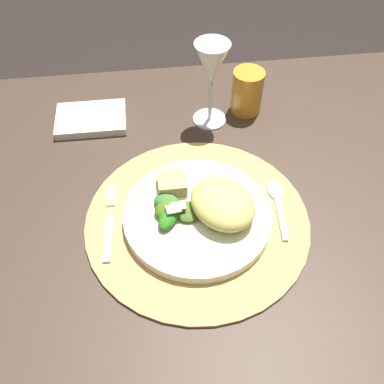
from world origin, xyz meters
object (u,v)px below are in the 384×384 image
spoon (277,198)px  napkin (91,119)px  dining_table (194,259)px  amber_tumbler (247,92)px  fork (109,226)px  dinner_plate (196,216)px  wine_glass (212,67)px

spoon → napkin: size_ratio=0.92×
dining_table → napkin: bearing=126.4°
napkin → amber_tumbler: (0.33, 0.00, 0.04)m
dining_table → fork: size_ratio=9.15×
dinner_plate → napkin: 0.34m
fork → amber_tumbler: bearing=44.1°
dining_table → amber_tumbler: size_ratio=15.51×
fork → spoon: size_ratio=1.20×
dining_table → napkin: (-0.19, 0.25, 0.18)m
wine_glass → napkin: bearing=174.6°
dining_table → dinner_plate: (-0.00, -0.03, 0.19)m
napkin → wine_glass: size_ratio=0.81×
spoon → amber_tumbler: 0.26m
fork → napkin: 0.29m
napkin → wine_glass: 0.28m
dining_table → fork: (-0.15, -0.03, 0.18)m
dining_table → wine_glass: wine_glass is taller
spoon → wine_glass: size_ratio=0.75×
spoon → napkin: 0.42m
fork → spoon: (0.30, 0.02, 0.00)m
fork → napkin: bearing=97.6°
dinner_plate → amber_tumbler: size_ratio=2.65×
napkin → dining_table: bearing=-53.6°
spoon → napkin: bearing=142.1°
dining_table → spoon: size_ratio=10.97×
amber_tumbler → napkin: bearing=-179.9°
dinner_plate → napkin: (-0.18, 0.29, -0.01)m
wine_glass → amber_tumbler: bearing=16.4°
dining_table → napkin: napkin is taller
fork → napkin: (-0.04, 0.28, -0.00)m
dinner_plate → fork: 0.15m
napkin → amber_tumbler: size_ratio=1.53×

